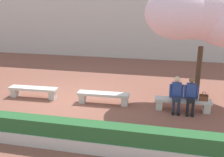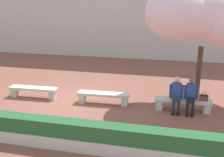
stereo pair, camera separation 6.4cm
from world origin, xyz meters
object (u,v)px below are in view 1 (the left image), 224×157
stone_bench_center (103,96)px  stone_bench_near_east (183,103)px  stone_bench_near_west (33,91)px  person_seated_right (191,94)px  cherry_tree_main (204,16)px  handbag (204,97)px  person_seated_left (176,93)px

stone_bench_center → stone_bench_near_east: 3.03m
stone_bench_near_west → person_seated_right: bearing=-0.5°
stone_bench_near_west → cherry_tree_main: bearing=11.1°
stone_bench_near_west → cherry_tree_main: cherry_tree_main is taller
cherry_tree_main → stone_bench_near_east: bearing=-114.6°
handbag → cherry_tree_main: bearing=94.9°
stone_bench_center → cherry_tree_main: cherry_tree_main is taller
stone_bench_near_west → stone_bench_near_east: bearing=0.0°
handbag → cherry_tree_main: 3.07m
person_seated_right → handbag: person_seated_right is taller
stone_bench_center → stone_bench_near_east: bearing=0.0°
stone_bench_center → cherry_tree_main: bearing=19.8°
stone_bench_near_west → stone_bench_center: same height
stone_bench_near_west → person_seated_left: person_seated_left is taller
stone_bench_center → person_seated_right: bearing=-0.9°
stone_bench_center → handbag: (3.73, 0.01, 0.27)m
stone_bench_near_east → person_seated_right: bearing=-11.8°
stone_bench_center → handbag: bearing=0.2°
stone_bench_center → person_seated_right: 3.30m
stone_bench_near_west → person_seated_right: size_ratio=1.59×
stone_bench_center → stone_bench_near_east: size_ratio=1.00×
stone_bench_near_east → cherry_tree_main: bearing=65.4°
stone_bench_center → stone_bench_near_west: bearing=180.0°
cherry_tree_main → stone_bench_near_west: bearing=-168.9°
stone_bench_near_west → person_seated_right: 6.32m
stone_bench_near_west → handbag: 6.76m
stone_bench_near_east → person_seated_right: 0.47m
stone_bench_center → cherry_tree_main: (3.62, 1.31, 3.05)m
stone_bench_near_east → handbag: bearing=1.1°
person_seated_left → person_seated_right: size_ratio=1.00×
person_seated_right → cherry_tree_main: (0.34, 1.36, 2.66)m
handbag → stone_bench_center: bearing=-179.8°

